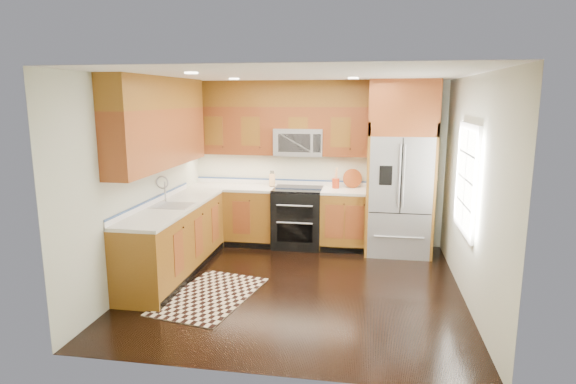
% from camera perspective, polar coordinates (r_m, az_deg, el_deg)
% --- Properties ---
extents(ground, '(4.00, 4.00, 0.00)m').
position_cam_1_polar(ground, '(6.18, 1.15, -11.14)').
color(ground, black).
rests_on(ground, ground).
extents(wall_back, '(4.00, 0.02, 2.60)m').
position_cam_1_polar(wall_back, '(7.77, 3.37, 3.41)').
color(wall_back, beige).
rests_on(wall_back, ground).
extents(wall_left, '(0.02, 4.00, 2.60)m').
position_cam_1_polar(wall_left, '(6.41, -16.77, 1.30)').
color(wall_left, beige).
rests_on(wall_left, ground).
extents(wall_right, '(0.02, 4.00, 2.60)m').
position_cam_1_polar(wall_right, '(5.87, 20.90, 0.16)').
color(wall_right, beige).
rests_on(wall_right, ground).
extents(window, '(0.04, 1.10, 1.30)m').
position_cam_1_polar(window, '(6.04, 20.40, 1.46)').
color(window, white).
rests_on(window, ground).
extents(base_cabinets, '(2.85, 3.00, 0.90)m').
position_cam_1_polar(base_cabinets, '(7.13, -7.61, -4.36)').
color(base_cabinets, brown).
rests_on(base_cabinets, ground).
extents(countertop, '(2.86, 3.01, 0.04)m').
position_cam_1_polar(countertop, '(7.09, -6.34, -0.51)').
color(countertop, silver).
rests_on(countertop, base_cabinets).
extents(upper_cabinets, '(2.85, 3.00, 1.15)m').
position_cam_1_polar(upper_cabinets, '(7.04, -6.85, 8.47)').
color(upper_cabinets, brown).
rests_on(upper_cabinets, ground).
extents(range, '(0.76, 0.67, 0.95)m').
position_cam_1_polar(range, '(7.64, 1.16, -3.06)').
color(range, black).
rests_on(range, ground).
extents(microwave, '(0.76, 0.40, 0.42)m').
position_cam_1_polar(microwave, '(7.57, 1.34, 5.96)').
color(microwave, '#B2B2B7').
rests_on(microwave, ground).
extents(refrigerator, '(0.98, 0.75, 2.60)m').
position_cam_1_polar(refrigerator, '(7.38, 13.15, 2.75)').
color(refrigerator, '#B2B2B7').
rests_on(refrigerator, ground).
extents(sink_faucet, '(0.54, 0.44, 0.37)m').
position_cam_1_polar(sink_faucet, '(6.56, -13.67, -1.06)').
color(sink_faucet, '#B2B2B7').
rests_on(sink_faucet, countertop).
extents(rug, '(1.16, 1.62, 0.01)m').
position_cam_1_polar(rug, '(5.98, -9.19, -12.03)').
color(rug, black).
rests_on(rug, ground).
extents(knife_block, '(0.11, 0.14, 0.25)m').
position_cam_1_polar(knife_block, '(7.73, -1.89, 1.45)').
color(knife_block, tan).
rests_on(knife_block, countertop).
extents(utensil_crock, '(0.13, 0.13, 0.33)m').
position_cam_1_polar(utensil_crock, '(7.59, 5.68, 1.29)').
color(utensil_crock, '#A63114').
rests_on(utensil_crock, countertop).
extents(cutting_board, '(0.38, 0.38, 0.02)m').
position_cam_1_polar(cutting_board, '(7.68, 7.62, 0.59)').
color(cutting_board, brown).
rests_on(cutting_board, countertop).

